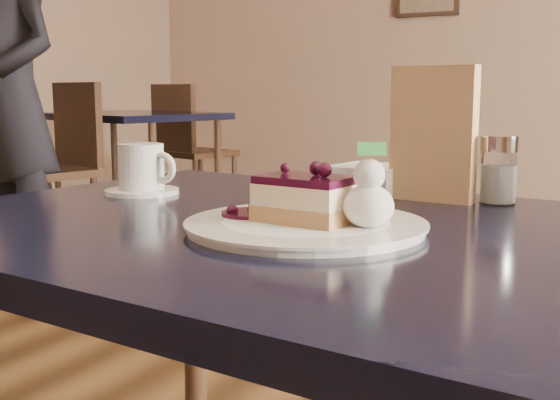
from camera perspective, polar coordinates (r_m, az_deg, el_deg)
The scene contains 11 objects.
main_table at distance 0.97m, azimuth 3.66°, elevation -6.59°, with size 1.27×0.92×0.75m.
dessert_plate at distance 0.91m, azimuth 2.10°, elevation -2.15°, with size 0.30×0.30×0.01m, color white.
cheesecake_slice at distance 0.90m, azimuth 2.11°, elevation 0.07°, with size 0.13×0.10×0.06m.
whipped_cream at distance 0.87m, azimuth 7.21°, elevation -0.48°, with size 0.06×0.06×0.06m.
berry_sauce at distance 0.95m, azimuth -2.40°, elevation -1.11°, with size 0.08×0.08×0.01m, color black.
coffee_set at distance 1.25m, azimuth -11.12°, elevation 2.29°, with size 0.14×0.13×0.09m.
menu_card at distance 1.17m, azimuth 12.33°, elevation 5.25°, with size 0.14×0.03×0.22m, color #CEB989.
sugar_shaker at distance 1.17m, azimuth 17.36°, elevation 2.41°, with size 0.06×0.06×0.11m.
napkin_stack at distance 1.24m, azimuth 7.33°, elevation 1.67°, with size 0.12×0.12×0.05m, color white.
bg_table_far_left at distance 4.68m, azimuth -11.80°, elevation -1.82°, with size 1.23×1.92×1.27m.
patron at distance 3.92m, azimuth -20.94°, elevation 7.84°, with size 0.65×0.43×1.79m, color black.
Camera 1 is at (0.15, -0.50, 0.93)m, focal length 45.00 mm.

